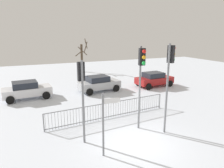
{
  "coord_description": "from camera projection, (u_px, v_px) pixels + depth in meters",
  "views": [
    {
      "loc": [
        -4.75,
        -8.12,
        5.32
      ],
      "look_at": [
        0.42,
        4.02,
        2.09
      ],
      "focal_mm": 33.15,
      "sensor_mm": 36.0,
      "label": 1
    }
  ],
  "objects": [
    {
      "name": "ground_plane",
      "position": [
        136.0,
        143.0,
        10.33
      ],
      "size": [
        60.0,
        60.0,
        0.0
      ],
      "primitive_type": "plane",
      "color": "silver"
    },
    {
      "name": "traffic_light_rear_left",
      "position": [
        82.0,
        83.0,
        9.8
      ],
      "size": [
        0.33,
        0.57,
        4.14
      ],
      "rotation": [
        0.0,
        0.0,
        0.04
      ],
      "color": "slate",
      "rests_on": "ground"
    },
    {
      "name": "traffic_light_foreground_left",
      "position": [
        170.0,
        69.0,
        10.72
      ],
      "size": [
        0.54,
        0.38,
        4.84
      ],
      "rotation": [
        0.0,
        0.0,
        5.1
      ],
      "color": "slate",
      "rests_on": "ground"
    },
    {
      "name": "traffic_light_mid_right",
      "position": [
        141.0,
        70.0,
        11.03
      ],
      "size": [
        0.35,
        0.57,
        4.68
      ],
      "rotation": [
        0.0,
        0.0,
        3.01
      ],
      "color": "slate",
      "rests_on": "ground"
    },
    {
      "name": "direction_sign_post",
      "position": [
        105.0,
        122.0,
        8.88
      ],
      "size": [
        0.78,
        0.21,
        2.91
      ],
      "rotation": [
        0.0,
        0.0,
        -0.21
      ],
      "color": "slate",
      "rests_on": "ground"
    },
    {
      "name": "pedestrian_guard_railing",
      "position": [
        110.0,
        110.0,
        13.21
      ],
      "size": [
        8.23,
        0.75,
        1.07
      ],
      "rotation": [
        0.0,
        0.0,
        0.08
      ],
      "color": "slate",
      "rests_on": "ground"
    },
    {
      "name": "car_white_trailing",
      "position": [
        27.0,
        90.0,
        17.16
      ],
      "size": [
        3.92,
        2.18,
        1.47
      ],
      "rotation": [
        0.0,
        0.0,
        0.08
      ],
      "color": "silver",
      "rests_on": "ground"
    },
    {
      "name": "car_silver_mid",
      "position": [
        99.0,
        83.0,
        19.39
      ],
      "size": [
        3.96,
        2.26,
        1.47
      ],
      "rotation": [
        0.0,
        0.0,
        0.11
      ],
      "color": "#B2B5BA",
      "rests_on": "ground"
    },
    {
      "name": "car_red_near",
      "position": [
        154.0,
        79.0,
        21.2
      ],
      "size": [
        3.91,
        2.14,
        1.47
      ],
      "rotation": [
        0.0,
        0.0,
        0.07
      ],
      "color": "maroon",
      "rests_on": "ground"
    },
    {
      "name": "bare_tree_left",
      "position": [
        82.0,
        56.0,
        29.06
      ],
      "size": [
        1.81,
        1.81,
        4.66
      ],
      "color": "#473828",
      "rests_on": "ground"
    }
  ]
}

